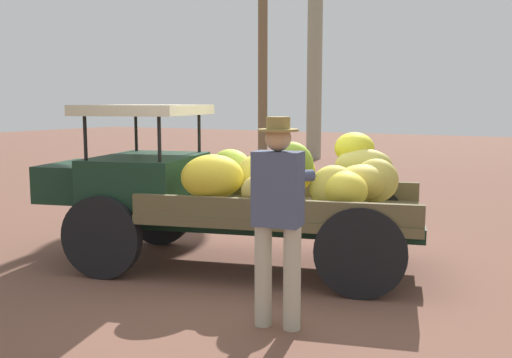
# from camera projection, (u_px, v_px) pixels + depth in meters

# --- Properties ---
(ground_plane) EXTENTS (60.00, 60.00, 0.00)m
(ground_plane) POSITION_uv_depth(u_px,v_px,m) (253.00, 275.00, 6.51)
(ground_plane) COLOR brown
(truck) EXTENTS (4.66, 2.70, 1.90)m
(truck) POSITION_uv_depth(u_px,v_px,m) (227.00, 187.00, 6.77)
(truck) COLOR #163221
(truck) RESTS_ON ground
(farmer) EXTENTS (0.52, 0.48, 1.81)m
(farmer) POSITION_uv_depth(u_px,v_px,m) (278.00, 209.00, 4.88)
(farmer) COLOR #B9B099
(farmer) RESTS_ON ground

